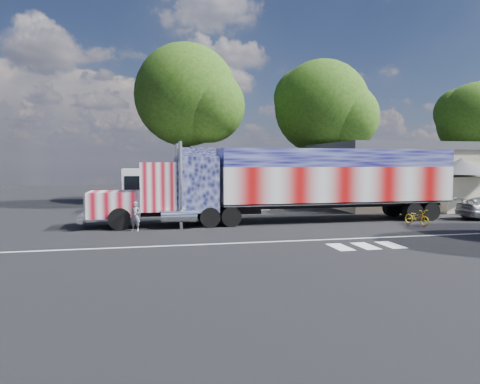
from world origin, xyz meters
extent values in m
plane|color=black|center=(0.00, 0.00, 0.00)|extent=(100.00, 100.00, 0.00)
cube|color=silver|center=(0.00, -3.00, 0.01)|extent=(30.00, 0.15, 0.01)
cube|color=silver|center=(2.80, -4.80, 0.01)|extent=(0.70, 1.60, 0.01)
cube|color=silver|center=(4.00, -4.80, 0.01)|extent=(0.70, 1.60, 0.01)
cube|color=silver|center=(5.20, -4.80, 0.01)|extent=(0.70, 1.60, 0.01)
cube|color=black|center=(-3.69, 3.19, 0.77)|extent=(9.84, 1.09, 0.33)
cube|color=#D47E88|center=(-7.19, 3.19, 1.31)|extent=(2.84, 2.41, 1.42)
cube|color=silver|center=(-8.67, 3.19, 1.31)|extent=(0.13, 2.08, 1.27)
cube|color=silver|center=(-8.89, 3.19, 0.60)|extent=(0.33, 2.73, 0.39)
cube|color=#D47E88|center=(-4.79, 3.19, 2.30)|extent=(1.97, 2.73, 2.73)
cube|color=black|center=(-5.72, 3.19, 2.79)|extent=(0.07, 2.30, 0.98)
cube|color=#484C7C|center=(-2.60, 3.19, 2.41)|extent=(2.41, 2.73, 3.17)
cube|color=#484C7C|center=(-2.60, 3.19, 4.21)|extent=(1.97, 2.62, 0.55)
cylinder|color=silver|center=(-3.59, 4.64, 2.41)|extent=(0.22, 0.22, 4.81)
cylinder|color=silver|center=(-3.59, 1.75, 2.41)|extent=(0.22, 0.22, 4.81)
cylinder|color=silver|center=(-3.69, 4.62, 0.71)|extent=(1.97, 0.72, 0.72)
cylinder|color=silver|center=(-3.69, 1.77, 0.71)|extent=(1.97, 0.72, 0.72)
cylinder|color=black|center=(-6.87, 1.99, 0.60)|extent=(1.20, 0.38, 1.20)
cylinder|color=black|center=(-6.87, 4.40, 0.60)|extent=(1.20, 0.38, 1.20)
cylinder|color=black|center=(-1.95, 2.05, 0.57)|extent=(1.14, 0.60, 1.14)
cylinder|color=black|center=(-1.95, 4.34, 0.57)|extent=(1.14, 0.60, 1.14)
cylinder|color=black|center=(-0.74, 2.05, 0.57)|extent=(1.14, 0.60, 1.14)
cylinder|color=black|center=(-0.74, 4.34, 0.57)|extent=(1.14, 0.60, 1.14)
cube|color=black|center=(6.14, 3.19, 1.04)|extent=(14.21, 1.20, 0.33)
cube|color=#DA7C7C|center=(6.14, 3.19, 2.30)|extent=(14.65, 2.84, 2.19)
cube|color=#474A97|center=(6.14, 3.19, 3.94)|extent=(14.65, 2.84, 1.09)
cube|color=silver|center=(6.14, 3.19, 1.20)|extent=(14.65, 2.84, 0.13)
cube|color=silver|center=(13.49, 3.19, 2.84)|extent=(0.04, 2.73, 3.17)
cylinder|color=black|center=(10.85, 2.05, 0.57)|extent=(1.14, 0.60, 1.14)
cylinder|color=black|center=(10.85, 4.34, 0.57)|extent=(1.14, 0.60, 1.14)
cylinder|color=black|center=(12.05, 2.05, 0.57)|extent=(1.14, 0.60, 1.14)
cylinder|color=black|center=(12.05, 4.34, 0.57)|extent=(1.14, 0.60, 1.14)
cube|color=silver|center=(-1.75, 10.79, 1.59)|extent=(10.93, 2.37, 3.19)
cube|color=black|center=(-1.75, 10.79, 2.19)|extent=(10.56, 2.42, 1.00)
cube|color=black|center=(-1.75, 10.79, 0.41)|extent=(10.93, 2.37, 0.23)
cube|color=black|center=(-7.21, 10.79, 1.73)|extent=(0.05, 2.09, 1.27)
cylinder|color=black|center=(-5.85, 9.66, 0.46)|extent=(0.91, 0.27, 0.91)
cylinder|color=black|center=(-5.85, 11.93, 0.46)|extent=(0.91, 0.27, 0.91)
cylinder|color=black|center=(0.98, 9.66, 0.46)|extent=(0.91, 0.27, 0.91)
cylinder|color=black|center=(0.98, 11.93, 0.46)|extent=(0.91, 0.27, 0.91)
cylinder|color=black|center=(1.80, 9.66, 0.46)|extent=(0.91, 0.27, 0.91)
cylinder|color=black|center=(1.80, 11.93, 0.46)|extent=(0.91, 0.27, 0.91)
cube|color=#C6B594|center=(20.00, 11.00, 2.30)|extent=(22.00, 10.00, 4.60)
cube|color=#46464B|center=(20.00, 11.00, 4.90)|extent=(22.40, 10.40, 0.60)
cube|color=#1E5926|center=(12.00, 5.96, 2.40)|extent=(1.60, 0.08, 1.20)
cube|color=#1E5926|center=(16.00, 5.96, 2.40)|extent=(1.60, 0.08, 1.20)
cube|color=#C6B594|center=(17.00, 5.40, 1.30)|extent=(3.00, 1.20, 2.60)
cube|color=#1E5926|center=(17.00, 5.40, 2.90)|extent=(3.40, 1.60, 0.25)
cone|color=#46464B|center=(17.00, 5.40, 3.40)|extent=(4.00, 4.00, 1.20)
imported|color=slate|center=(-6.02, 1.50, 0.79)|extent=(0.67, 0.55, 1.57)
imported|color=gold|center=(10.00, 0.34, 0.47)|extent=(0.98, 1.87, 0.93)
cylinder|color=black|center=(-2.05, 16.35, 3.82)|extent=(0.70, 0.70, 7.63)
sphere|color=#2C4F12|center=(-2.05, 16.35, 9.54)|extent=(8.96, 8.96, 8.96)
sphere|color=#2C4F12|center=(-0.25, 15.01, 8.45)|extent=(6.27, 6.27, 6.27)
sphere|color=#2C4F12|center=(-3.39, 17.69, 10.63)|extent=(5.82, 5.82, 5.82)
cylinder|color=black|center=(10.82, 16.78, 3.56)|extent=(0.70, 0.70, 7.11)
sphere|color=#2C4F12|center=(10.82, 16.78, 8.89)|extent=(8.90, 8.90, 8.90)
sphere|color=#2C4F12|center=(12.60, 15.45, 7.87)|extent=(6.23, 6.23, 6.23)
sphere|color=#2C4F12|center=(9.49, 18.12, 9.90)|extent=(5.78, 5.78, 5.78)
cylinder|color=black|center=(27.93, 16.72, 3.18)|extent=(0.70, 0.70, 6.36)
sphere|color=#2C4F12|center=(27.93, 16.72, 7.95)|extent=(7.94, 7.94, 7.94)
sphere|color=#2C4F12|center=(26.74, 17.91, 8.85)|extent=(5.16, 5.16, 5.16)
camera|label=1|loc=(-5.19, -21.79, 3.67)|focal=32.00mm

